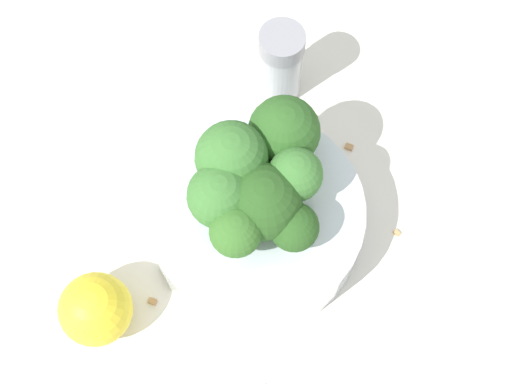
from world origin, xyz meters
The scene contains 15 objects.
ground_plane centered at (0.00, 0.00, 0.00)m, with size 3.00×3.00×0.00m, color silver.
bowl centered at (0.00, 0.00, 0.03)m, with size 0.16×0.16×0.05m, color silver.
broccoli_floret_0 centered at (-0.02, 0.01, 0.09)m, with size 0.05×0.05×0.06m.
broccoli_floret_1 centered at (0.00, 0.03, 0.09)m, with size 0.05×0.05×0.07m.
broccoli_floret_2 centered at (0.00, -0.01, 0.08)m, with size 0.05×0.05×0.06m.
broccoli_floret_3 centered at (0.04, 0.03, 0.08)m, with size 0.05×0.05×0.06m.
broccoli_floret_4 centered at (0.01, -0.03, 0.07)m, with size 0.04×0.04×0.04m.
broccoli_floret_5 centered at (0.03, -0.01, 0.08)m, with size 0.04×0.04×0.06m.
broccoli_floret_6 centered at (-0.03, -0.02, 0.08)m, with size 0.04×0.04×0.05m.
pepper_shaker centered at (0.09, 0.10, 0.04)m, with size 0.04×0.04×0.08m.
lemon_wedge centered at (-0.14, 0.01, 0.03)m, with size 0.05×0.05×0.05m, color yellow.
almond_crumb_0 centered at (0.03, 0.09, 0.00)m, with size 0.01×0.00×0.01m, color #AD7F4C.
almond_crumb_1 centered at (0.09, -0.07, 0.00)m, with size 0.01×0.00×0.01m, color tan.
almond_crumb_3 centered at (-0.10, 0.00, 0.00)m, with size 0.01×0.00×0.01m, color #AD7F4C.
almond_crumb_4 centered at (0.11, 0.01, 0.00)m, with size 0.01×0.00×0.01m, color #AD7F4C.
Camera 1 is at (-0.11, -0.15, 0.54)m, focal length 50.00 mm.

